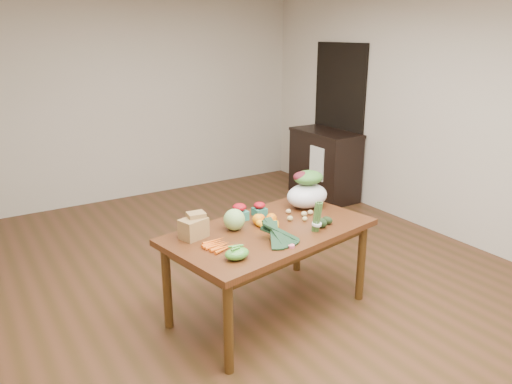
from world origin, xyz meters
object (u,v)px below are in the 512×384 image
cabbage (234,220)px  mandarin_cluster (267,222)px  kale_bunch (282,233)px  asparagus_bundle (317,217)px  salad_bag (307,191)px  paper_bag (193,226)px  cabinet (325,164)px  dining_table (269,271)px

cabbage → mandarin_cluster: 0.26m
kale_bunch → asparagus_bundle: bearing=-4.2°
mandarin_cluster → salad_bag: salad_bag is taller
paper_bag → mandarin_cluster: (0.58, -0.13, -0.05)m
asparagus_bundle → salad_bag: (0.29, 0.50, 0.02)m
cabinet → mandarin_cluster: cabinet is taller
paper_bag → kale_bunch: (0.50, -0.44, -0.01)m
dining_table → paper_bag: 0.77m
cabinet → salad_bag: bearing=-133.4°
dining_table → paper_bag: bearing=154.8°
salad_bag → paper_bag: bearing=-175.4°
asparagus_bundle → salad_bag: size_ratio=0.65×
mandarin_cluster → salad_bag: 0.62m
kale_bunch → asparagus_bundle: 0.37m
kale_bunch → cabinet: bearing=34.7°
dining_table → salad_bag: salad_bag is taller
dining_table → kale_bunch: kale_bunch is taller
cabbage → kale_bunch: cabbage is taller
dining_table → cabinet: cabinet is taller
mandarin_cluster → kale_bunch: 0.32m
cabinet → salad_bag: 2.64m
cabbage → asparagus_bundle: bearing=-35.7°
cabinet → paper_bag: size_ratio=3.88×
paper_bag → kale_bunch: 0.67m
salad_bag → mandarin_cluster: bearing=-158.6°
paper_bag → asparagus_bundle: bearing=-24.9°
salad_bag → cabinet: bearing=46.6°
paper_bag → asparagus_bundle: asparagus_bundle is taller
cabbage → mandarin_cluster: size_ratio=0.95×
dining_table → paper_bag: paper_bag is taller
dining_table → asparagus_bundle: asparagus_bundle is taller
paper_bag → kale_bunch: bearing=-41.2°
mandarin_cluster → asparagus_bundle: 0.40m
cabinet → paper_bag: bearing=-145.9°
asparagus_bundle → paper_bag: bearing=144.8°
cabbage → kale_bunch: 0.45m
dining_table → asparagus_bundle: (0.28, -0.25, 0.50)m
dining_table → kale_bunch: 0.54m
mandarin_cluster → kale_bunch: size_ratio=0.45×
kale_bunch → mandarin_cluster: bearing=66.0°
kale_bunch → asparagus_bundle: size_ratio=1.60×
dining_table → cabbage: bearing=141.6°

